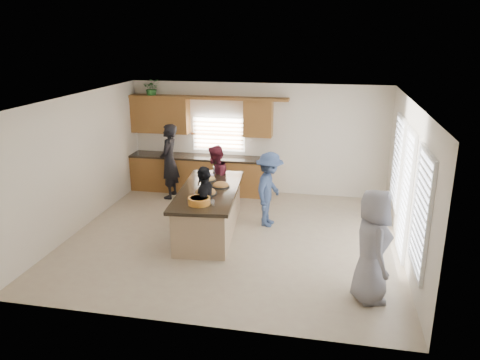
% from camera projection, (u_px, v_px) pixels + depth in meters
% --- Properties ---
extents(floor, '(6.50, 6.50, 0.00)m').
position_uv_depth(floor, '(233.00, 238.00, 9.47)').
color(floor, tan).
rests_on(floor, ground).
extents(room_shell, '(6.52, 6.02, 2.81)m').
position_uv_depth(room_shell, '(232.00, 146.00, 8.90)').
color(room_shell, silver).
rests_on(room_shell, ground).
extents(back_cabinetry, '(4.08, 0.66, 2.46)m').
position_uv_depth(back_cabinetry, '(199.00, 157.00, 12.03)').
color(back_cabinetry, '#915F2A').
rests_on(back_cabinetry, ground).
extents(right_wall_glazing, '(0.06, 4.00, 2.25)m').
position_uv_depth(right_wall_glazing, '(407.00, 187.00, 8.34)').
color(right_wall_glazing, white).
rests_on(right_wall_glazing, ground).
extents(island, '(1.39, 2.79, 0.95)m').
position_uv_depth(island, '(209.00, 212.00, 9.60)').
color(island, tan).
rests_on(island, ground).
extents(platter_front, '(0.45, 0.45, 0.18)m').
position_uv_depth(platter_front, '(205.00, 192.00, 9.16)').
color(platter_front, black).
rests_on(platter_front, island).
extents(platter_mid, '(0.37, 0.37, 0.15)m').
position_uv_depth(platter_mid, '(221.00, 185.00, 9.59)').
color(platter_mid, black).
rests_on(platter_mid, island).
extents(platter_back, '(0.34, 0.34, 0.14)m').
position_uv_depth(platter_back, '(208.00, 179.00, 10.01)').
color(platter_back, black).
rests_on(platter_back, island).
extents(salad_bowl, '(0.41, 0.41, 0.13)m').
position_uv_depth(salad_bowl, '(199.00, 200.00, 8.59)').
color(salad_bowl, orange).
rests_on(salad_bowl, island).
extents(clear_cup, '(0.07, 0.07, 0.09)m').
position_uv_depth(clear_cup, '(213.00, 203.00, 8.56)').
color(clear_cup, white).
rests_on(clear_cup, island).
extents(plate_stack, '(0.24, 0.24, 0.05)m').
position_uv_depth(plate_stack, '(208.00, 176.00, 10.25)').
color(plate_stack, '#B293D7').
rests_on(plate_stack, island).
extents(flower_vase, '(0.14, 0.14, 0.42)m').
position_uv_depth(flower_vase, '(215.00, 163.00, 10.47)').
color(flower_vase, silver).
rests_on(flower_vase, island).
extents(potted_plant, '(0.52, 0.48, 0.46)m').
position_uv_depth(potted_plant, '(152.00, 88.00, 11.82)').
color(potted_plant, '#30772F').
rests_on(potted_plant, back_cabinetry).
extents(woman_left_back, '(0.47, 0.69, 1.86)m').
position_uv_depth(woman_left_back, '(169.00, 161.00, 11.56)').
color(woman_left_back, black).
rests_on(woman_left_back, ground).
extents(woman_left_mid, '(0.62, 0.79, 1.58)m').
position_uv_depth(woman_left_mid, '(215.00, 180.00, 10.59)').
color(woman_left_mid, maroon).
rests_on(woman_left_mid, ground).
extents(woman_left_front, '(0.50, 0.97, 1.58)m').
position_uv_depth(woman_left_front, '(205.00, 206.00, 8.99)').
color(woman_left_front, black).
rests_on(woman_left_front, ground).
extents(woman_right_back, '(0.76, 1.12, 1.61)m').
position_uv_depth(woman_right_back, '(269.00, 189.00, 9.88)').
color(woman_right_back, navy).
rests_on(woman_right_back, ground).
extents(woman_right_front, '(0.73, 0.97, 1.79)m').
position_uv_depth(woman_right_front, '(372.00, 246.00, 7.04)').
color(woman_right_front, gray).
rests_on(woman_right_front, ground).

